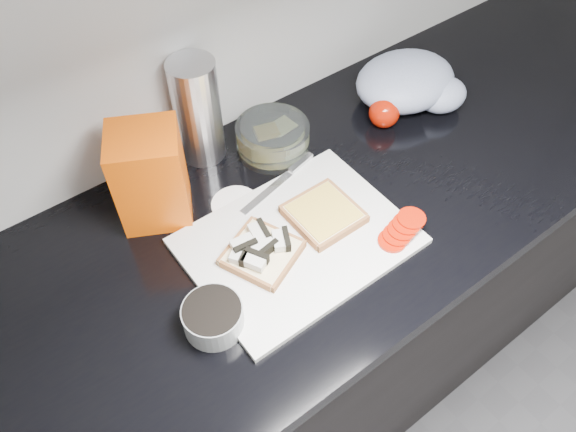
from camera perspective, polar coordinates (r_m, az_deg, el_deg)
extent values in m
cube|color=black|center=(1.51, 2.73, -10.01)|extent=(3.50, 0.60, 0.86)
cube|color=black|center=(1.14, 3.56, 1.28)|extent=(3.50, 0.64, 0.04)
cube|color=silver|center=(1.04, 0.99, -2.56)|extent=(0.40, 0.30, 0.01)
cube|color=beige|center=(1.01, -2.65, -3.80)|extent=(0.15, 0.15, 0.02)
cube|color=silver|center=(0.99, -5.00, -3.77)|extent=(0.05, 0.04, 0.02)
cube|color=black|center=(0.99, -5.00, -3.77)|extent=(0.04, 0.03, 0.02)
cube|color=silver|center=(1.00, -4.64, -2.78)|extent=(0.04, 0.03, 0.02)
cube|color=black|center=(1.00, -4.64, -2.78)|extent=(0.05, 0.01, 0.02)
cube|color=silver|center=(1.02, -3.13, -1.73)|extent=(0.03, 0.04, 0.02)
cube|color=black|center=(1.02, -3.13, -1.73)|extent=(0.02, 0.05, 0.02)
cube|color=silver|center=(0.98, -3.49, -4.65)|extent=(0.04, 0.05, 0.02)
cube|color=black|center=(0.98, -3.49, -4.65)|extent=(0.03, 0.04, 0.02)
cube|color=silver|center=(1.00, -2.53, -3.08)|extent=(0.04, 0.03, 0.02)
cube|color=black|center=(1.00, -2.53, -3.08)|extent=(0.05, 0.02, 0.02)
cube|color=silver|center=(1.00, -0.86, -2.49)|extent=(0.04, 0.05, 0.02)
cube|color=black|center=(1.00, -0.86, -2.49)|extent=(0.03, 0.04, 0.02)
cube|color=beige|center=(1.07, 3.64, 0.19)|extent=(0.12, 0.12, 0.02)
cube|color=gold|center=(1.06, 3.67, 0.52)|extent=(0.11, 0.11, 0.00)
cylinder|color=#A91503|center=(1.05, 10.53, -2.50)|extent=(0.07, 0.07, 0.01)
cylinder|color=#A91503|center=(1.05, 11.01, -1.92)|extent=(0.07, 0.07, 0.01)
cylinder|color=#A91503|center=(1.06, 11.49, -1.36)|extent=(0.06, 0.06, 0.01)
cylinder|color=#A91503|center=(1.06, 11.97, -0.79)|extent=(0.06, 0.06, 0.01)
cylinder|color=#A91503|center=(1.07, 12.44, -0.24)|extent=(0.06, 0.06, 0.01)
cube|color=#B6B6BA|center=(1.11, -2.16, 2.39)|extent=(0.14, 0.05, 0.00)
cube|color=#B6B6BA|center=(1.16, 1.31, 5.43)|extent=(0.07, 0.03, 0.01)
cylinder|color=gray|center=(0.94, -7.61, -10.18)|extent=(0.10, 0.10, 0.05)
cylinder|color=black|center=(0.92, -7.74, -9.55)|extent=(0.10, 0.10, 0.01)
cylinder|color=white|center=(1.11, -5.36, 1.20)|extent=(0.10, 0.10, 0.01)
cylinder|color=silver|center=(1.19, -1.56, 7.92)|extent=(0.16, 0.16, 0.06)
cube|color=gold|center=(1.19, -2.15, 7.66)|extent=(0.06, 0.05, 0.03)
cube|color=#D2C87D|center=(1.21, -0.60, 7.95)|extent=(0.06, 0.05, 0.01)
cube|color=#CA3D03|center=(1.05, -13.79, 3.94)|extent=(0.16, 0.16, 0.20)
cylinder|color=silver|center=(1.15, -9.18, 10.47)|extent=(0.09, 0.09, 0.23)
ellipsoid|color=#9DA7C1|center=(1.34, 11.82, 13.28)|extent=(0.26, 0.22, 0.10)
ellipsoid|color=#9DA7C1|center=(1.34, 15.40, 11.77)|extent=(0.13, 0.11, 0.07)
sphere|color=#A91503|center=(1.27, 9.75, 10.32)|extent=(0.07, 0.07, 0.07)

